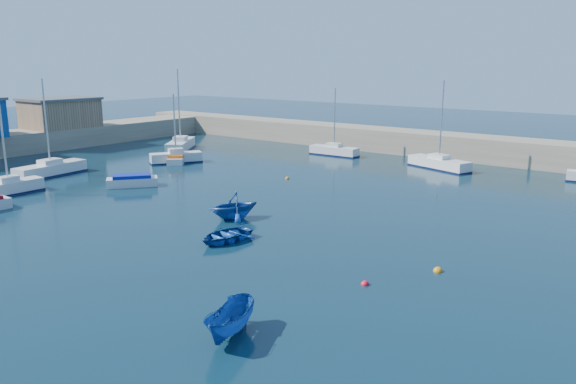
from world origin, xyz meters
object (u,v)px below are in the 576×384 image
Objects in this scene: sailboat_5 at (334,150)px; motorboat_1 at (132,181)px; brick_shed_a at (60,114)px; dinghy_right at (231,322)px; dinghy_left at (233,206)px; sailboat_3 at (176,157)px; sailboat_2 at (51,169)px; sailboat_6 at (439,163)px; sailboat_1 at (9,187)px; dinghy_center at (226,235)px; motorboat_2 at (178,158)px; sailboat_4 at (181,145)px.

sailboat_5 reaches higher than motorboat_1.
brick_shed_a is 56.74m from dinghy_right.
sailboat_3 is at bearing 169.93° from dinghy_left.
sailboat_2 reaches higher than sailboat_6.
dinghy_right is at bearing -154.34° from sailboat_5.
dinghy_center is (22.31, 1.93, -0.22)m from sailboat_1.
sailboat_3 reaches higher than motorboat_2.
sailboat_1 is 17.99m from sailboat_3.
dinghy_center is 1.01× the size of dinghy_left.
sailboat_5 is at bearing 53.47° from sailboat_2.
sailboat_6 is 39.22m from dinghy_right.
sailboat_2 is at bearing -147.99° from motorboat_2.
sailboat_6 is 2.43× the size of dinghy_center.
motorboat_2 is at bearing 64.41° from sailboat_2.
dinghy_center is (26.93, -4.33, -0.24)m from sailboat_2.
sailboat_1 is at bearing -39.64° from brick_shed_a.
dinghy_center is at bearing -160.51° from sailboat_5.
dinghy_left is (25.91, -18.31, 0.27)m from sailboat_4.
sailboat_1 is 9.63m from motorboat_1.
sailboat_6 reaches higher than brick_shed_a.
sailboat_6 reaches higher than motorboat_1.
motorboat_2 is (6.04, -5.77, -0.23)m from sailboat_4.
brick_shed_a is 2.24× the size of dinghy_center.
brick_shed_a is at bearing -174.14° from dinghy_left.
sailboat_6 is 29.90m from dinghy_center.
sailboat_1 reaches higher than dinghy_right.
sailboat_6 reaches higher than sailboat_5.
sailboat_6 is 1.92× the size of motorboat_2.
sailboat_1 is at bearing -127.69° from motorboat_2.
motorboat_1 is at bearing -30.02° from sailboat_3.
motorboat_1 is at bearing -99.48° from motorboat_2.
motorboat_1 is at bearing 2.56° from sailboat_2.
brick_shed_a is 20.43m from motorboat_2.
sailboat_5 is (16.72, 8.20, -0.11)m from sailboat_4.
sailboat_2 is at bearing 141.70° from dinghy_right.
dinghy_left reaches higher than dinghy_right.
sailboat_2 is 0.93× the size of sailboat_4.
sailboat_5 is 28.07m from dinghy_left.
dinghy_left is (19.72, -12.18, 0.33)m from sailboat_3.
sailboat_1 is 33.87m from sailboat_5.
brick_shed_a is 1.05× the size of sailboat_5.
sailboat_6 reaches higher than dinghy_left.
sailboat_3 is at bearing 138.81° from sailboat_6.
sailboat_1 reaches higher than brick_shed_a.
dinghy_left is (23.93, -0.45, 0.32)m from sailboat_2.
sailboat_5 is (30.74, 15.24, -3.54)m from brick_shed_a.
sailboat_4 reaches higher than sailboat_3.
brick_shed_a is 2.26× the size of dinghy_left.
sailboat_6 is 26.27m from dinghy_left.
sailboat_3 is (4.21, 11.73, -0.00)m from sailboat_2.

